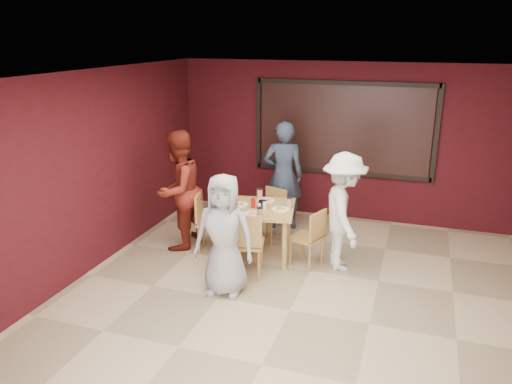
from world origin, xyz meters
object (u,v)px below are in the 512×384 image
(chair_left, at_px, (207,218))
(chair_back, at_px, (272,211))
(dining_table, at_px, (260,214))
(diner_front, at_px, (224,235))
(chair_right, at_px, (311,235))
(diner_right, at_px, (343,212))
(diner_left, at_px, (178,190))
(chair_front, at_px, (246,241))
(diner_back, at_px, (283,176))

(chair_left, bearing_deg, chair_back, 40.12)
(dining_table, distance_m, diner_front, 1.19)
(chair_back, relative_size, diner_front, 0.53)
(chair_back, height_order, chair_right, chair_right)
(dining_table, relative_size, chair_right, 1.38)
(chair_left, height_order, chair_right, chair_left)
(chair_right, relative_size, diner_right, 0.50)
(diner_front, bearing_deg, diner_left, 132.42)
(chair_front, xyz_separation_m, diner_front, (-0.12, -0.47, 0.26))
(chair_front, relative_size, chair_left, 1.05)
(chair_back, distance_m, chair_right, 1.13)
(chair_left, bearing_deg, diner_left, -175.52)
(diner_front, height_order, diner_right, diner_right)
(chair_back, height_order, diner_front, diner_front)
(dining_table, xyz_separation_m, chair_front, (0.03, -0.70, -0.15))
(chair_front, distance_m, chair_back, 1.42)
(diner_front, height_order, diner_left, diner_left)
(chair_front, distance_m, diner_back, 2.03)
(dining_table, bearing_deg, diner_front, -94.36)
(diner_back, relative_size, diner_left, 1.00)
(diner_front, bearing_deg, chair_left, 118.75)
(chair_front, bearing_deg, chair_left, 141.84)
(chair_back, bearing_deg, diner_right, -28.28)
(chair_left, relative_size, diner_back, 0.49)
(diner_right, bearing_deg, chair_left, 69.86)
(dining_table, xyz_separation_m, chair_left, (-0.86, 0.00, -0.18))
(chair_back, bearing_deg, chair_front, -87.66)
(diner_back, distance_m, diner_left, 1.86)
(dining_table, xyz_separation_m, diner_right, (1.23, 0.04, 0.16))
(chair_front, bearing_deg, diner_front, -104.69)
(diner_front, bearing_deg, dining_table, 81.08)
(chair_front, xyz_separation_m, diner_left, (-1.35, 0.67, 0.39))
(chair_front, relative_size, chair_right, 1.12)
(chair_right, xyz_separation_m, diner_left, (-2.11, 0.03, 0.45))
(chair_back, height_order, diner_left, diner_left)
(chair_front, relative_size, diner_back, 0.51)
(diner_front, xyz_separation_m, diner_back, (0.09, 2.47, 0.13))
(chair_left, xyz_separation_m, diner_back, (0.86, 1.29, 0.42))
(chair_back, relative_size, chair_right, 0.99)
(dining_table, height_order, chair_right, dining_table)
(chair_left, bearing_deg, diner_back, 56.20)
(diner_left, distance_m, diner_right, 2.55)
(diner_left, xyz_separation_m, diner_right, (2.55, 0.07, -0.08))
(chair_right, xyz_separation_m, diner_front, (-0.89, -1.11, 0.32))
(chair_back, height_order, diner_right, diner_right)
(dining_table, bearing_deg, diner_left, -178.56)
(diner_back, relative_size, diner_right, 1.10)
(diner_left, bearing_deg, chair_right, 99.59)
(dining_table, height_order, diner_right, diner_right)
(chair_back, height_order, chair_left, chair_left)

